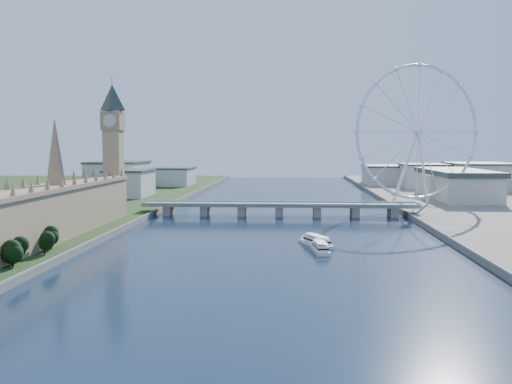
{
  "coord_description": "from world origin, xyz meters",
  "views": [
    {
      "loc": [
        10.89,
        -155.15,
        56.6
      ],
      "look_at": [
        -12.98,
        210.0,
        26.4
      ],
      "focal_mm": 40.0,
      "sensor_mm": 36.0,
      "label": 1
    }
  ],
  "objects": [
    {
      "name": "london_eye",
      "position": [
        119.98,
        355.08,
        67.52
      ],
      "size": [
        113.6,
        39.12,
        124.3
      ],
      "color": "silver",
      "rests_on": "ground"
    },
    {
      "name": "county_hall",
      "position": [
        175.0,
        430.0,
        0.0
      ],
      "size": [
        54.0,
        144.0,
        35.0
      ],
      "primitive_type": null,
      "color": "beige",
      "rests_on": "ground"
    },
    {
      "name": "tour_boat_far",
      "position": [
        25.49,
        144.77,
        0.0
      ],
      "size": [
        10.57,
        28.2,
        6.06
      ],
      "primitive_type": null,
      "rotation": [
        0.0,
        0.0,
        0.13
      ],
      "color": "silver",
      "rests_on": "ground"
    },
    {
      "name": "city_skyline",
      "position": [
        39.22,
        560.08,
        16.96
      ],
      "size": [
        505.0,
        280.0,
        32.0
      ],
      "color": "beige",
      "rests_on": "ground"
    },
    {
      "name": "westminster_bridge",
      "position": [
        0.0,
        300.0,
        6.63
      ],
      "size": [
        220.0,
        22.0,
        9.5
      ],
      "color": "gray",
      "rests_on": "ground"
    },
    {
      "name": "parliament_range",
      "position": [
        -128.0,
        170.0,
        18.48
      ],
      "size": [
        24.0,
        200.0,
        70.0
      ],
      "color": "tan",
      "rests_on": "ground"
    },
    {
      "name": "big_ben",
      "position": [
        -128.0,
        278.0,
        66.57
      ],
      "size": [
        20.02,
        20.02,
        110.0
      ],
      "color": "tan",
      "rests_on": "ground"
    },
    {
      "name": "ground",
      "position": [
        0.0,
        0.0,
        0.0
      ],
      "size": [
        2000.0,
        2000.0,
        0.0
      ],
      "primitive_type": "plane",
      "color": "#193448",
      "rests_on": "ground"
    },
    {
      "name": "tour_boat_near",
      "position": [
        24.33,
        162.68,
        0.0
      ],
      "size": [
        20.03,
        29.69,
        6.51
      ],
      "primitive_type": null,
      "rotation": [
        0.0,
        0.0,
        0.47
      ],
      "color": "white",
      "rests_on": "ground"
    }
  ]
}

